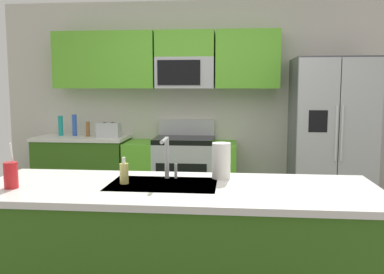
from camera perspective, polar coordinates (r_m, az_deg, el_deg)
ground_plane at (r=3.56m, az=-1.27°, el=-18.23°), size 9.00×9.00×0.00m
kitchen_wall_unit at (r=5.31m, az=-0.15°, el=6.44°), size 5.20×0.43×2.60m
back_counter at (r=5.45m, az=-14.80°, el=-4.60°), size 1.14×0.63×0.90m
range_oven at (r=5.15m, az=-1.51°, el=-5.11°), size 1.36×0.61×1.10m
refrigerator at (r=5.10m, az=18.61°, el=-0.10°), size 0.90×0.76×1.85m
island_counter at (r=2.71m, az=-2.01°, el=-16.02°), size 2.48×0.88×0.90m
toaster at (r=5.20m, az=-11.45°, el=0.98°), size 0.28×0.16×0.18m
pepper_mill at (r=5.34m, az=-14.20°, el=1.06°), size 0.05×0.05×0.18m
bottle_teal at (r=5.53m, az=-17.70°, el=1.51°), size 0.06×0.06×0.25m
bottle_blue at (r=5.46m, az=-15.93°, el=1.59°), size 0.06×0.06×0.27m
sink_faucet at (r=2.74m, az=-3.48°, el=-2.39°), size 0.08×0.21×0.28m
drink_cup_red at (r=2.73m, az=-23.75°, el=-4.83°), size 0.08×0.08×0.28m
soap_dispenser at (r=2.66m, az=-9.36°, el=-4.94°), size 0.06×0.06×0.17m
paper_towel_roll at (r=2.77m, az=4.07°, el=-3.28°), size 0.12×0.12×0.24m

